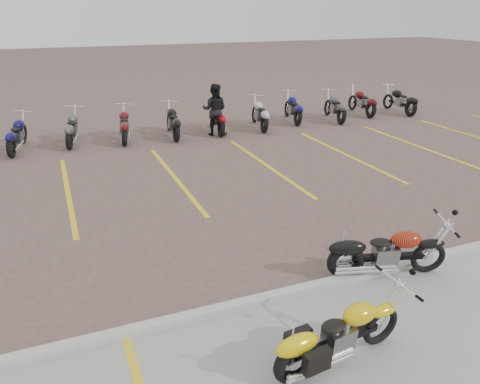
# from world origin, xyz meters

# --- Properties ---
(ground) EXTENTS (100.00, 100.00, 0.00)m
(ground) POSITION_xyz_m (0.00, 0.00, 0.00)
(ground) COLOR brown
(ground) RESTS_ON ground
(curb) EXTENTS (60.00, 0.18, 0.12)m
(curb) POSITION_xyz_m (0.00, -2.00, 0.06)
(curb) COLOR #ADAAA3
(curb) RESTS_ON ground
(parking_stripes) EXTENTS (38.00, 5.50, 0.01)m
(parking_stripes) POSITION_xyz_m (0.00, 4.00, 0.00)
(parking_stripes) COLOR gold
(parking_stripes) RESTS_ON ground
(yellow_cruiser) EXTENTS (1.96, 0.39, 0.81)m
(yellow_cruiser) POSITION_xyz_m (0.09, -3.52, 0.40)
(yellow_cruiser) COLOR black
(yellow_cruiser) RESTS_ON ground
(flame_cruiser) EXTENTS (1.98, 0.71, 0.84)m
(flame_cruiser) POSITION_xyz_m (1.99, -2.03, 0.42)
(flame_cruiser) COLOR black
(flame_cruiser) RESTS_ON ground
(person_b) EXTENTS (1.09, 1.02, 1.79)m
(person_b) POSITION_xyz_m (2.47, 7.79, 0.90)
(person_b) COLOR black
(person_b) RESTS_ON ground
(bg_bike_row) EXTENTS (20.72, 2.07, 1.10)m
(bg_bike_row) POSITION_xyz_m (1.03, 8.45, 0.55)
(bg_bike_row) COLOR black
(bg_bike_row) RESTS_ON ground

